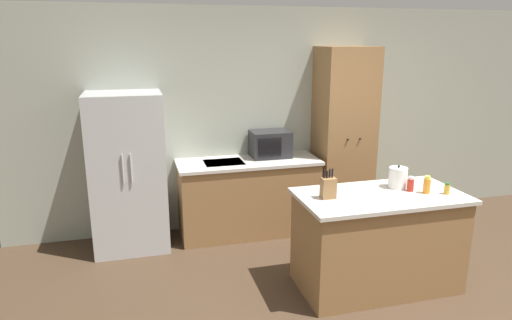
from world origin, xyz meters
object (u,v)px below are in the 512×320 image
object	(u,v)px
refrigerator	(128,172)
spice_bottle_tall_dark	(447,189)
microwave	(270,144)
spice_bottle_short_red	(410,184)
spice_bottle_amber_oil	(427,185)
pantry_cabinet	(343,138)
knife_block	(328,188)
kettle	(398,178)

from	to	relation	value
refrigerator	spice_bottle_tall_dark	size ratio (longest dim) A/B	16.30
spice_bottle_tall_dark	microwave	bearing A→B (deg)	122.61
refrigerator	microwave	bearing A→B (deg)	4.60
spice_bottle_tall_dark	spice_bottle_short_red	size ratio (longest dim) A/B	0.76
spice_bottle_tall_dark	spice_bottle_amber_oil	world-z (taller)	spice_bottle_amber_oil
microwave	refrigerator	bearing A→B (deg)	-175.40
pantry_cabinet	knife_block	world-z (taller)	pantry_cabinet
refrigerator	spice_bottle_amber_oil	size ratio (longest dim) A/B	10.50
pantry_cabinet	spice_bottle_amber_oil	world-z (taller)	pantry_cabinet
spice_bottle_amber_oil	kettle	bearing A→B (deg)	128.31
refrigerator	spice_bottle_amber_oil	bearing A→B (deg)	-30.86
knife_block	spice_bottle_tall_dark	distance (m)	1.08
spice_bottle_short_red	microwave	bearing A→B (deg)	118.19
pantry_cabinet	microwave	size ratio (longest dim) A/B	4.74
spice_bottle_short_red	kettle	bearing A→B (deg)	116.85
kettle	refrigerator	bearing A→B (deg)	151.09
knife_block	spice_bottle_tall_dark	world-z (taller)	knife_block
spice_bottle_short_red	spice_bottle_amber_oil	xyz separation A→B (m)	(0.11, -0.09, 0.01)
refrigerator	knife_block	distance (m)	2.22
refrigerator	spice_bottle_tall_dark	bearing A→B (deg)	-30.41
microwave	spice_bottle_amber_oil	world-z (taller)	microwave
spice_bottle_tall_dark	spice_bottle_amber_oil	distance (m)	0.18
refrigerator	knife_block	world-z (taller)	refrigerator
refrigerator	microwave	world-z (taller)	refrigerator
spice_bottle_short_red	refrigerator	bearing A→B (deg)	149.62
kettle	knife_block	bearing A→B (deg)	-172.20
microwave	kettle	world-z (taller)	microwave
spice_bottle_amber_oil	kettle	size ratio (longest dim) A/B	0.75
refrigerator	pantry_cabinet	bearing A→B (deg)	1.26
knife_block	spice_bottle_short_red	distance (m)	0.80
kettle	pantry_cabinet	bearing A→B (deg)	85.37
pantry_cabinet	spice_bottle_short_red	size ratio (longest dim) A/B	15.68
pantry_cabinet	kettle	size ratio (longest dim) A/B	9.91
refrigerator	spice_bottle_tall_dark	world-z (taller)	refrigerator
spice_bottle_amber_oil	kettle	world-z (taller)	kettle
spice_bottle_short_red	kettle	xyz separation A→B (m)	(-0.06, 0.12, 0.03)
knife_block	kettle	world-z (taller)	knife_block
pantry_cabinet	spice_bottle_amber_oil	distance (m)	1.60
microwave	kettle	bearing A→B (deg)	-61.71
spice_bottle_tall_dark	knife_block	bearing A→B (deg)	170.73
refrigerator	kettle	bearing A→B (deg)	-28.91
pantry_cabinet	kettle	bearing A→B (deg)	-94.63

